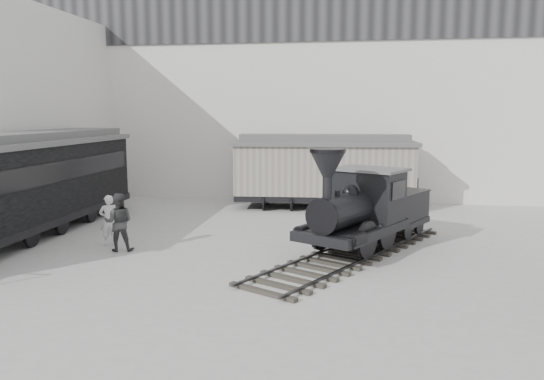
% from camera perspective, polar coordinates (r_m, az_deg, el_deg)
% --- Properties ---
extents(ground, '(90.00, 90.00, 0.00)m').
position_cam_1_polar(ground, '(14.11, 0.21, -10.32)').
color(ground, '#9E9E9B').
extents(north_wall, '(34.00, 2.51, 11.00)m').
position_cam_1_polar(north_wall, '(28.29, 4.85, 10.41)').
color(north_wall, silver).
rests_on(north_wall, ground).
extents(west_pavilion, '(7.00, 12.11, 9.00)m').
position_cam_1_polar(west_pavilion, '(28.45, -26.86, 7.41)').
color(west_pavilion, silver).
rests_on(west_pavilion, ground).
extents(locomotive, '(6.47, 9.41, 3.39)m').
position_cam_1_polar(locomotive, '(17.54, 9.82, -2.50)').
color(locomotive, '#2D2A24').
rests_on(locomotive, ground).
extents(boxcar, '(8.72, 3.23, 3.51)m').
position_cam_1_polar(boxcar, '(25.18, 5.59, 2.19)').
color(boxcar, black).
rests_on(boxcar, ground).
extents(passenger_coach, '(2.94, 13.19, 3.52)m').
position_cam_1_polar(passenger_coach, '(21.18, -24.98, 0.59)').
color(passenger_coach, black).
rests_on(passenger_coach, ground).
extents(visitor_a, '(0.76, 0.67, 1.74)m').
position_cam_1_polar(visitor_a, '(18.97, -17.13, -3.11)').
color(visitor_a, silver).
rests_on(visitor_a, ground).
extents(visitor_b, '(1.08, 0.93, 1.92)m').
position_cam_1_polar(visitor_b, '(18.07, -16.17, -3.34)').
color(visitor_b, '#373738').
rests_on(visitor_b, ground).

